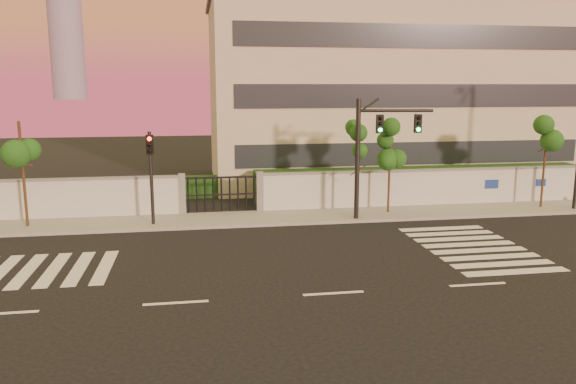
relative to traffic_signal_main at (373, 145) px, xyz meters
name	(u,v)px	position (x,y,z in m)	size (l,w,h in m)	color
ground	(333,293)	(-4.24, -9.40, -3.79)	(120.00, 120.00, 0.00)	black
sidewalk	(283,217)	(-4.24, 1.10, -3.72)	(60.00, 3.00, 0.15)	gray
perimeter_wall	(281,192)	(-4.14, 2.60, -2.72)	(60.00, 0.36, 2.20)	#B0B3B8
hedge_row	(292,187)	(-3.08, 5.34, -2.97)	(41.00, 4.25, 1.80)	#0F3411
institutional_building	(383,92)	(4.76, 12.59, 2.36)	(24.40, 12.40, 12.25)	#B9AF9C
road_markings	(270,260)	(-5.82, -5.64, -3.78)	(57.00, 7.62, 0.02)	silver
street_tree_c	(22,150)	(-16.34, 1.03, -0.09)	(1.60, 1.27, 5.03)	#382314
street_tree_d	(359,147)	(-0.50, 0.67, -0.18)	(1.57, 1.25, 4.90)	#382314
street_tree_e	(390,146)	(1.30, 1.12, -0.19)	(1.44, 1.15, 4.90)	#382314
street_tree_f	(546,142)	(9.90, 1.00, -0.15)	(1.52, 1.21, 4.95)	#382314
traffic_signal_main	(373,145)	(0.00, 0.00, 0.00)	(3.78, 0.68, 6.00)	black
traffic_signal_secondary	(151,167)	(-10.59, 0.46, -0.92)	(0.35, 0.34, 4.53)	black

